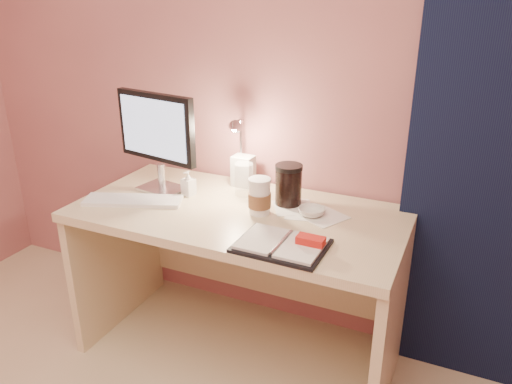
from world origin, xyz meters
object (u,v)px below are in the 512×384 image
at_px(monitor, 158,134).
at_px(product_box, 243,171).
at_px(bowl, 311,212).
at_px(desk_lamp, 229,144).
at_px(planner, 284,244).
at_px(clear_cup, 244,179).
at_px(dark_jar, 288,187).
at_px(desk, 246,250).
at_px(lotion_bottle, 188,183).
at_px(keyboard, 133,200).
at_px(coffee_cup, 260,197).

distance_m(monitor, product_box, 0.43).
bearing_deg(bowl, desk_lamp, 161.66).
distance_m(planner, clear_cup, 0.53).
relative_size(dark_jar, product_box, 1.10).
distance_m(desk, desk_lamp, 0.49).
bearing_deg(desk, lotion_bottle, -177.69).
bearing_deg(desk_lamp, clear_cup, -43.19).
xyz_separation_m(monitor, keyboard, (-0.04, -0.17, -0.26)).
distance_m(bowl, dark_jar, 0.16).
height_order(keyboard, lotion_bottle, lotion_bottle).
bearing_deg(clear_cup, dark_jar, -5.77).
relative_size(monitor, planner, 1.40).
xyz_separation_m(coffee_cup, bowl, (0.21, 0.07, -0.05)).
bearing_deg(product_box, monitor, -144.76).
relative_size(desk, dark_jar, 8.67).
relative_size(bowl, dark_jar, 0.68).
xyz_separation_m(monitor, coffee_cup, (0.52, -0.05, -0.20)).
bearing_deg(desk, clear_cup, 118.82).
xyz_separation_m(clear_cup, dark_jar, (0.22, -0.02, 0.01)).
xyz_separation_m(keyboard, product_box, (0.35, 0.38, 0.06)).
distance_m(coffee_cup, desk_lamp, 0.36).
height_order(lotion_bottle, product_box, product_box).
bearing_deg(monitor, coffee_cup, 5.22).
xyz_separation_m(desk, lotion_bottle, (-0.28, -0.01, 0.28)).
height_order(monitor, clear_cup, monitor).
relative_size(coffee_cup, bowl, 1.41).
distance_m(desk, monitor, 0.65).
xyz_separation_m(monitor, dark_jar, (0.59, 0.09, -0.19)).
bearing_deg(bowl, coffee_cup, -162.24).
height_order(keyboard, product_box, product_box).
distance_m(clear_cup, bowl, 0.37).
distance_m(planner, desk_lamp, 0.67).
xyz_separation_m(planner, desk_lamp, (-0.45, 0.46, 0.20)).
bearing_deg(bowl, monitor, -178.49).
bearing_deg(monitor, keyboard, -91.39).
xyz_separation_m(desk, product_box, (-0.10, 0.20, 0.30)).
distance_m(desk, dark_jar, 0.36).
height_order(product_box, desk_lamp, desk_lamp).
bearing_deg(planner, desk, 135.56).
relative_size(lotion_bottle, desk_lamp, 0.34).
bearing_deg(bowl, clear_cup, 165.12).
bearing_deg(keyboard, monitor, 57.45).
relative_size(bowl, desk_lamp, 0.33).
height_order(bowl, dark_jar, dark_jar).
height_order(lotion_bottle, desk_lamp, desk_lamp).
height_order(planner, dark_jar, dark_jar).
height_order(planner, coffee_cup, coffee_cup).
relative_size(keyboard, lotion_bottle, 3.72).
distance_m(lotion_bottle, desk_lamp, 0.26).
relative_size(monitor, clear_cup, 3.09).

